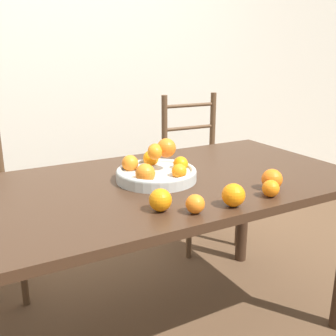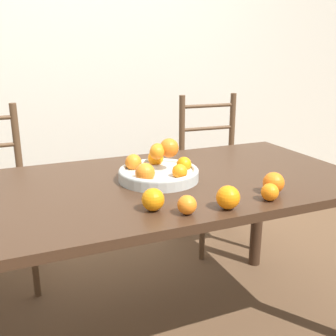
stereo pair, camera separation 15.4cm
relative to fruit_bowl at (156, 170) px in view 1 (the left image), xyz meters
The scene contains 10 objects.
ground_plane 0.81m from the fruit_bowl, 133.24° to the right, with size 12.00×12.00×0.00m, color brown.
wall_back 1.56m from the fruit_bowl, 90.47° to the left, with size 8.00×0.06×2.60m.
dining_table 0.14m from the fruit_bowl, 133.24° to the right, with size 1.75×0.89×0.76m.
fruit_bowl is the anchor object (origin of this frame).
orange_loose_0 0.40m from the fruit_bowl, 75.13° to the right, with size 0.08×0.08×0.08m.
orange_loose_1 0.38m from the fruit_bowl, 97.14° to the right, with size 0.07×0.07×0.07m.
orange_loose_2 0.47m from the fruit_bowl, 42.66° to the right, with size 0.08×0.08×0.08m.
orange_loose_3 0.33m from the fruit_bowl, 114.89° to the right, with size 0.08×0.08×0.08m.
orange_loose_4 0.47m from the fruit_bowl, 53.22° to the right, with size 0.06×0.06×0.06m.
chair_right 1.08m from the fruit_bowl, 46.73° to the left, with size 0.44×0.42×1.01m.
Camera 1 is at (-0.70, -1.38, 1.28)m, focal length 42.00 mm.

